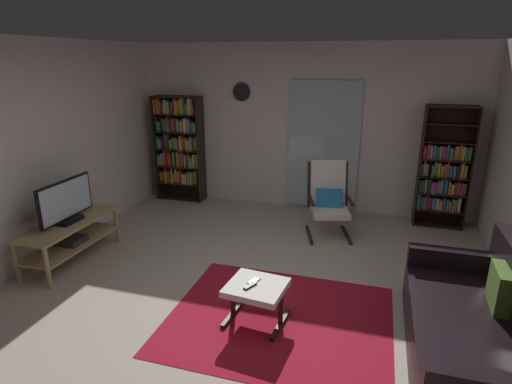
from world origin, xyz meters
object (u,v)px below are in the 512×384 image
(television, at_px, (66,203))
(leather_sofa, at_px, (482,333))
(ottoman, at_px, (256,291))
(tv_remote, at_px, (250,286))
(cell_phone, at_px, (254,281))
(wall_clock, at_px, (242,92))
(tv_stand, at_px, (71,235))
(bookshelf_near_tv, at_px, (179,144))
(bookshelf_near_sofa, at_px, (443,173))
(lounge_armchair, at_px, (329,197))

(television, height_order, leather_sofa, television)
(ottoman, xyz_separation_m, tv_remote, (-0.04, -0.05, 0.08))
(leather_sofa, xyz_separation_m, cell_phone, (-1.90, 0.12, 0.08))
(wall_clock, bearing_deg, leather_sofa, -46.91)
(tv_stand, xyz_separation_m, ottoman, (2.49, -0.54, -0.02))
(ottoman, bearing_deg, bookshelf_near_tv, 126.53)
(tv_stand, bearing_deg, leather_sofa, -7.97)
(tv_remote, height_order, cell_phone, tv_remote)
(bookshelf_near_sofa, relative_size, cell_phone, 12.52)
(television, height_order, tv_remote, television)
(cell_phone, bearing_deg, bookshelf_near_tv, 140.10)
(bookshelf_near_tv, bearing_deg, television, -94.72)
(leather_sofa, height_order, wall_clock, wall_clock)
(leather_sofa, relative_size, tv_remote, 13.06)
(television, xyz_separation_m, ottoman, (2.49, -0.54, -0.43))
(lounge_armchair, bearing_deg, wall_clock, 148.91)
(lounge_armchair, xyz_separation_m, ottoman, (-0.37, -2.26, -0.22))
(bookshelf_near_sofa, xyz_separation_m, leather_sofa, (-0.02, -3.11, -0.49))
(bookshelf_near_tv, distance_m, cell_phone, 3.81)
(wall_clock, bearing_deg, lounge_armchair, -31.09)
(bookshelf_near_sofa, xyz_separation_m, wall_clock, (-3.08, 0.16, 1.05))
(bookshelf_near_sofa, relative_size, wall_clock, 6.04)
(television, distance_m, bookshelf_near_sofa, 5.04)
(tv_stand, distance_m, cell_phone, 2.50)
(tv_stand, bearing_deg, cell_phone, -11.28)
(wall_clock, bearing_deg, television, -115.94)
(tv_stand, distance_m, television, 0.41)
(television, height_order, wall_clock, wall_clock)
(bookshelf_near_tv, distance_m, leather_sofa, 5.25)
(television, height_order, bookshelf_near_tv, bookshelf_near_tv)
(ottoman, distance_m, cell_phone, 0.10)
(television, bearing_deg, leather_sofa, -8.00)
(lounge_armchair, bearing_deg, ottoman, -99.36)
(cell_phone, distance_m, wall_clock, 3.66)
(lounge_armchair, xyz_separation_m, tv_remote, (-0.42, -2.31, -0.14))
(tv_stand, height_order, wall_clock, wall_clock)
(tv_remote, bearing_deg, cell_phone, 111.97)
(leather_sofa, distance_m, lounge_armchair, 2.77)
(bookshelf_near_tv, bearing_deg, ottoman, -53.47)
(ottoman, relative_size, wall_clock, 1.95)
(television, relative_size, cell_phone, 6.02)
(bookshelf_near_sofa, bearing_deg, ottoman, -121.84)
(bookshelf_near_tv, height_order, bookshelf_near_sofa, bookshelf_near_tv)
(cell_phone, bearing_deg, ottoman, -40.68)
(bookshelf_near_tv, distance_m, lounge_armchair, 2.81)
(bookshelf_near_tv, height_order, cell_phone, bookshelf_near_tv)
(television, xyz_separation_m, tv_remote, (2.44, -0.59, -0.35))
(lounge_armchair, height_order, wall_clock, wall_clock)
(cell_phone, bearing_deg, lounge_armchair, 93.03)
(bookshelf_near_tv, relative_size, tv_remote, 12.32)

